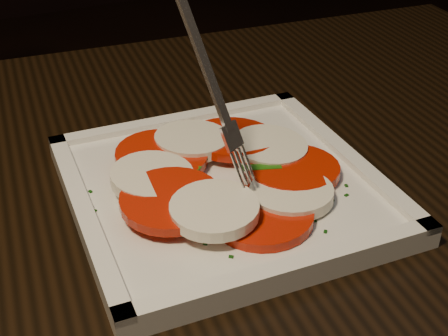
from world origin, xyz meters
TOP-DOWN VIEW (x-y plane):
  - table at (-0.26, 0.14)m, footprint 1.27×0.92m
  - plate at (-0.16, 0.14)m, footprint 0.27×0.27m
  - caprese_salad at (-0.16, 0.14)m, footprint 0.22×0.21m
  - fork at (-0.18, 0.14)m, footprint 0.06×0.08m

SIDE VIEW (x-z plane):
  - table at x=-0.26m, z-range 0.28..1.03m
  - plate at x=-0.16m, z-range 0.75..0.76m
  - caprese_salad at x=-0.16m, z-range 0.76..0.79m
  - fork at x=-0.18m, z-range 0.79..0.94m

